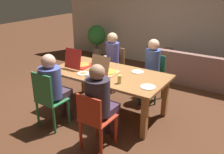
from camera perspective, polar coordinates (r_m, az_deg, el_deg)
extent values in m
plane|color=#512E1C|center=(4.63, -0.68, -7.80)|extent=(20.00, 20.00, 0.00)
cube|color=beige|center=(6.81, 14.01, 14.43)|extent=(6.87, 0.12, 2.98)
cube|color=#A16B3B|center=(4.31, -0.72, 0.73)|extent=(2.03, 1.04, 0.04)
cube|color=#AA7341|center=(4.71, -12.63, -2.92)|extent=(0.09, 0.09, 0.71)
cube|color=#AA7341|center=(3.76, 7.45, -9.20)|extent=(0.09, 0.09, 0.71)
cube|color=#AA7341|center=(5.25, -6.45, 0.10)|extent=(0.09, 0.09, 0.71)
cube|color=#AA7341|center=(4.42, 12.05, -4.56)|extent=(0.09, 0.09, 0.71)
cylinder|color=#AA321D|center=(3.87, -3.64, -10.36)|extent=(0.04, 0.04, 0.45)
cylinder|color=#AA321D|center=(3.70, 0.86, -11.95)|extent=(0.04, 0.04, 0.45)
cylinder|color=#AA321D|center=(3.63, -7.19, -12.90)|extent=(0.04, 0.04, 0.45)
cylinder|color=#AA321D|center=(3.45, -2.52, -14.80)|extent=(0.04, 0.04, 0.45)
cube|color=#AA321D|center=(3.53, -3.19, -9.28)|extent=(0.41, 0.43, 0.02)
cube|color=#AA321D|center=(3.29, -5.34, -7.66)|extent=(0.39, 0.03, 0.40)
cylinder|color=#422B43|center=(3.92, -1.23, -9.67)|extent=(0.10, 0.10, 0.47)
cylinder|color=#422B43|center=(3.84, 0.89, -10.38)|extent=(0.10, 0.10, 0.47)
cube|color=#422B43|center=(3.63, -1.57, -7.28)|extent=(0.31, 0.35, 0.11)
cylinder|color=#322A37|center=(3.38, -3.31, -4.60)|extent=(0.34, 0.34, 0.52)
sphere|color=#A77D60|center=(3.24, -3.44, 1.09)|extent=(0.21, 0.21, 0.21)
cylinder|color=#2A7341|center=(4.44, -13.44, -6.49)|extent=(0.04, 0.04, 0.45)
cylinder|color=#2A7341|center=(4.20, -9.89, -7.87)|extent=(0.04, 0.04, 0.45)
cylinder|color=#2A7341|center=(4.25, -16.62, -8.15)|extent=(0.04, 0.04, 0.45)
cylinder|color=#2A7341|center=(4.01, -13.08, -9.73)|extent=(0.04, 0.04, 0.45)
cube|color=#2A7341|center=(4.11, -13.55, -5.17)|extent=(0.42, 0.38, 0.02)
cube|color=#2A7341|center=(3.90, -15.71, -2.75)|extent=(0.40, 0.03, 0.49)
cylinder|color=#412E39|center=(4.46, -11.24, -6.01)|extent=(0.10, 0.10, 0.47)
cylinder|color=#412E39|center=(4.35, -9.57, -6.62)|extent=(0.10, 0.10, 0.47)
cube|color=#412E39|center=(4.19, -12.04, -3.62)|extent=(0.32, 0.33, 0.11)
cylinder|color=#465197|center=(3.99, -13.93, -1.24)|extent=(0.35, 0.35, 0.49)
sphere|color=#DCA68D|center=(3.87, -14.39, 3.48)|extent=(0.22, 0.22, 0.22)
cylinder|color=olive|center=(5.24, 0.57, -1.37)|extent=(0.05, 0.05, 0.45)
cylinder|color=olive|center=(5.41, -2.36, -0.62)|extent=(0.05, 0.05, 0.45)
cylinder|color=olive|center=(5.51, 2.46, -0.21)|extent=(0.05, 0.05, 0.45)
cylinder|color=olive|center=(5.67, -0.39, 0.46)|extent=(0.05, 0.05, 0.45)
cube|color=olive|center=(5.37, 0.07, 1.92)|extent=(0.39, 0.40, 0.02)
cube|color=olive|center=(5.45, 1.14, 4.65)|extent=(0.37, 0.03, 0.42)
cylinder|color=#36323E|center=(5.18, -1.08, -1.52)|extent=(0.10, 0.10, 0.47)
cylinder|color=#36323E|center=(5.26, -2.35, -1.19)|extent=(0.10, 0.10, 0.47)
cube|color=#36323E|center=(5.23, -0.87, 2.05)|extent=(0.25, 0.32, 0.11)
cylinder|color=#5558A6|center=(5.27, 0.07, 5.17)|extent=(0.28, 0.28, 0.52)
sphere|color=#D4B386|center=(5.18, 0.08, 8.95)|extent=(0.22, 0.22, 0.22)
cylinder|color=#25663C|center=(4.82, 9.90, -3.85)|extent=(0.04, 0.04, 0.45)
cylinder|color=#25663C|center=(4.95, 6.27, -2.95)|extent=(0.04, 0.04, 0.45)
cylinder|color=#25663C|center=(5.11, 11.45, -2.44)|extent=(0.04, 0.04, 0.45)
cylinder|color=#25663C|center=(5.23, 7.98, -1.63)|extent=(0.04, 0.04, 0.45)
cube|color=#25663C|center=(4.93, 9.06, -0.20)|extent=(0.39, 0.39, 0.02)
cube|color=#25663C|center=(5.02, 10.07, 2.77)|extent=(0.37, 0.03, 0.42)
cylinder|color=#303E3C|center=(4.74, 8.16, -4.04)|extent=(0.10, 0.10, 0.47)
cylinder|color=#303E3C|center=(4.80, 6.65, -3.65)|extent=(0.10, 0.10, 0.47)
cube|color=#303E3C|center=(4.78, 8.32, -0.12)|extent=(0.25, 0.32, 0.11)
cylinder|color=#445EA7|center=(4.83, 9.28, 3.27)|extent=(0.28, 0.28, 0.51)
sphere|color=beige|center=(4.73, 9.53, 7.30)|extent=(0.21, 0.21, 0.21)
cube|color=tan|center=(4.29, -1.02, 1.02)|extent=(0.35, 0.35, 0.02)
cylinder|color=gold|center=(4.28, -1.02, 1.23)|extent=(0.31, 0.31, 0.01)
cube|color=tan|center=(4.05, -2.79, 2.46)|extent=(0.35, 0.10, 0.34)
cube|color=red|center=(4.68, -7.09, 2.66)|extent=(0.36, 0.36, 0.02)
cylinder|color=#CA8132|center=(4.67, -7.10, 2.85)|extent=(0.31, 0.31, 0.01)
cube|color=red|center=(4.47, -8.96, 4.15)|extent=(0.36, 0.08, 0.35)
cylinder|color=white|center=(4.28, -6.56, 0.80)|extent=(0.21, 0.21, 0.01)
cone|color=#C07B34|center=(4.28, -6.57, 0.97)|extent=(0.12, 0.12, 0.02)
cylinder|color=white|center=(3.77, 8.24, -2.26)|extent=(0.23, 0.23, 0.01)
cylinder|color=white|center=(4.36, 5.88, 1.22)|extent=(0.21, 0.21, 0.01)
cylinder|color=#E0C95D|center=(3.85, 1.75, -0.54)|extent=(0.06, 0.06, 0.13)
cylinder|color=silver|center=(4.81, -1.58, 4.07)|extent=(0.06, 0.06, 0.14)
cube|color=#8A6159|center=(6.20, 18.70, 1.00)|extent=(1.92, 0.91, 0.42)
cube|color=#8A6159|center=(5.74, 18.14, 3.38)|extent=(1.92, 0.16, 0.33)
cube|color=#8A6159|center=(6.35, 11.54, 5.04)|extent=(0.20, 0.87, 0.18)
cylinder|color=gray|center=(7.59, -3.46, 5.46)|extent=(0.28, 0.28, 0.33)
cylinder|color=brown|center=(7.52, -3.50, 7.32)|extent=(0.05, 0.05, 0.18)
ellipsoid|color=#2E8337|center=(7.45, -3.55, 9.56)|extent=(0.53, 0.53, 0.58)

